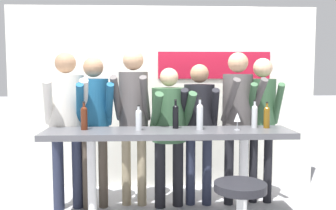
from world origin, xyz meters
TOP-DOWN VIEW (x-y plane):
  - back_wall at (0.01, 1.31)m, footprint 4.13×0.12m
  - tasting_table at (0.00, 0.00)m, footprint 2.53×0.55m
  - bar_stool at (0.58, -0.68)m, footprint 0.48×0.48m
  - person_far_left at (-1.13, 0.46)m, footprint 0.54×0.64m
  - person_left at (-0.82, 0.46)m, footprint 0.46×0.58m
  - person_center_left at (-0.38, 0.53)m, footprint 0.44×0.58m
  - person_center at (0.03, 0.46)m, footprint 0.53×0.61m
  - person_center_right at (0.38, 0.51)m, footprint 0.46×0.56m
  - person_right at (0.84, 0.52)m, footprint 0.48×0.60m
  - person_far_right at (1.14, 0.55)m, footprint 0.41×0.54m
  - wine_bottle_0 at (-0.86, 0.06)m, footprint 0.07×0.07m
  - wine_bottle_1 at (-0.30, -0.00)m, footprint 0.06×0.06m
  - wine_bottle_2 at (0.33, 0.02)m, footprint 0.07×0.07m
  - wine_bottle_3 at (0.08, 0.11)m, footprint 0.06×0.06m
  - wine_bottle_4 at (1.04, 0.09)m, footprint 0.06×0.06m
  - wine_bottle_5 at (0.93, 0.13)m, footprint 0.06×0.06m
  - wine_glass_0 at (0.71, -0.02)m, footprint 0.07×0.07m

SIDE VIEW (x-z plane):
  - bar_stool at x=0.58m, z-range 0.11..0.73m
  - tasting_table at x=0.00m, z-range 0.34..1.32m
  - person_center at x=0.03m, z-range 0.18..1.80m
  - person_center_right at x=0.38m, z-range 0.20..1.86m
  - person_left at x=-0.82m, z-range 0.22..1.96m
  - person_far_right at x=1.14m, z-range 0.22..1.95m
  - wine_bottle_1 at x=-0.30m, z-range 0.97..1.23m
  - wine_glass_0 at x=0.71m, z-range 1.01..1.19m
  - person_far_left at x=-1.13m, z-range 0.21..2.00m
  - wine_bottle_4 at x=1.04m, z-range 0.97..1.24m
  - wine_bottle_5 at x=0.93m, z-range 0.96..1.26m
  - wine_bottle_0 at x=-0.86m, z-range 0.97..1.26m
  - wine_bottle_3 at x=0.08m, z-range 0.96..1.27m
  - person_right at x=0.84m, z-range 0.23..2.02m
  - wine_bottle_2 at x=0.33m, z-range 0.96..1.29m
  - person_center_left at x=-0.38m, z-range 0.24..2.06m
  - back_wall at x=0.01m, z-range 0.00..2.44m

